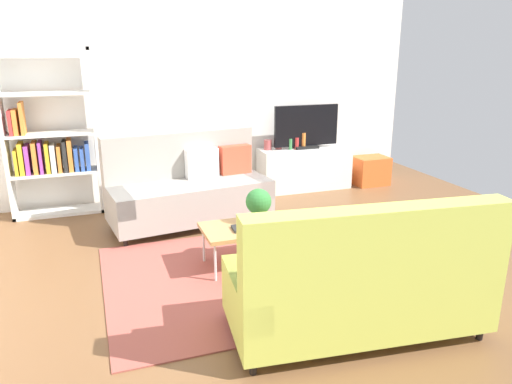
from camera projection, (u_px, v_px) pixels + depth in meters
name	position (u px, v px, depth m)	size (l,w,h in m)	color
ground_plane	(271.00, 269.00, 4.80)	(7.68, 7.68, 0.00)	brown
wall_far	(201.00, 94.00, 6.91)	(6.40, 0.12, 2.90)	white
area_rug	(260.00, 273.00, 4.70)	(2.90, 2.20, 0.01)	#9E4C42
couch_beige	(189.00, 188.00, 5.94)	(1.99, 1.08, 1.10)	gray
couch_green	(358.00, 282.00, 3.58)	(1.98, 1.03, 1.10)	#C1CC51
coffee_table	(258.00, 228.00, 4.79)	(1.10, 0.56, 0.42)	#B7844C
tv_console	(304.00, 169.00, 7.40)	(1.40, 0.44, 0.64)	silver
tv	(306.00, 127.00, 7.20)	(1.00, 0.20, 0.64)	black
bookshelf	(49.00, 141.00, 6.11)	(1.10, 0.36, 2.10)	white
storage_trunk	(370.00, 171.00, 7.68)	(0.52, 0.40, 0.44)	orange
potted_plant	(259.00, 203.00, 4.81)	(0.26, 0.26, 0.34)	brown
table_book_0	(245.00, 228.00, 4.67)	(0.24, 0.18, 0.02)	#262626
vase_0	(268.00, 145.00, 7.14)	(0.11, 0.11, 0.15)	#B24C4C
vase_1	(279.00, 142.00, 7.19)	(0.09, 0.09, 0.20)	#B24C4C
bottle_0	(290.00, 144.00, 7.16)	(0.05, 0.05, 0.16)	#3F8C4C
bottle_1	(297.00, 143.00, 7.19)	(0.06, 0.06, 0.17)	red
bottle_2	(304.00, 141.00, 7.22)	(0.06, 0.06, 0.24)	orange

